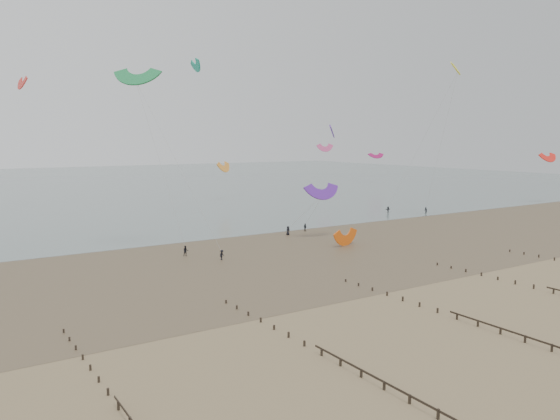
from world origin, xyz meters
The scene contains 5 objects.
ground centered at (0.00, 0.00, 0.00)m, with size 500.00×500.00×0.00m, color brown.
sea_and_shore centered at (-4.08, 34.40, 0.01)m, with size 500.00×665.00×0.03m.
kitesurfers centered at (21.78, 47.13, 0.84)m, with size 103.88×27.55×1.81m.
grounded_kite centered at (20.18, 31.47, 0.00)m, with size 5.75×3.01×4.38m, color #EF5A0F, non-canonical shape.
kites_airborne centered at (-17.71, 88.95, 21.21)m, with size 240.24×104.94×33.60m.
Camera 1 is at (-42.13, -43.24, 19.02)m, focal length 35.00 mm.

